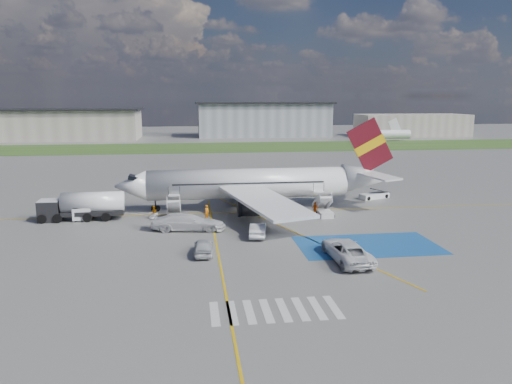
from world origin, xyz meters
TOP-DOWN VIEW (x-y plane):
  - ground at (0.00, 0.00)m, footprint 400.00×400.00m
  - grass_strip at (0.00, 95.00)m, footprint 400.00×30.00m
  - taxiway_line_main at (0.00, 12.00)m, footprint 120.00×0.20m
  - taxiway_line_cross at (-5.00, -10.00)m, footprint 0.20×60.00m
  - taxiway_line_diag at (0.00, 12.00)m, footprint 20.71×56.45m
  - staging_box at (10.00, -4.00)m, footprint 14.00×8.00m
  - crosswalk at (-1.80, -18.00)m, footprint 9.00×4.00m
  - terminal_west at (-55.00, 130.00)m, footprint 60.00×22.00m
  - terminal_centre at (20.00, 135.00)m, footprint 48.00×18.00m
  - terminal_east at (75.00, 128.00)m, footprint 40.00×16.00m
  - airliner at (1.51, 14.00)m, footprint 36.81×32.95m
  - airstairs_fwd at (-9.50, 8.70)m, footprint 1.90×5.20m
  - airstairs_aft at (9.00, 8.70)m, footprint 1.90×5.20m
  - fuel_tanker at (-20.36, 10.62)m, footprint 9.92×2.87m
  - gpu_cart at (-20.40, 10.07)m, footprint 2.17×1.51m
  - belt_loader at (19.12, 18.30)m, footprint 5.07×3.22m
  - car_silver_a at (-6.37, -4.77)m, footprint 1.95×4.50m
  - car_silver_b at (-0.44, 0.68)m, footprint 2.47×4.91m
  - van_white_a at (6.51, -8.01)m, footprint 3.06×6.35m
  - van_white_b at (-7.80, 4.14)m, footprint 6.43×3.37m
  - crew_fwd at (-5.57, 8.41)m, footprint 0.79×0.81m
  - crew_nose at (-11.88, 9.69)m, footprint 0.99×1.01m
  - crew_aft at (7.94, 9.23)m, footprint 0.79×1.06m

SIDE VIEW (x-z plane):
  - ground at x=0.00m, z-range 0.00..0.00m
  - grass_strip at x=0.00m, z-range 0.00..0.01m
  - taxiway_line_main at x=0.00m, z-range 0.00..0.01m
  - taxiway_line_cross at x=-5.00m, z-range 0.00..0.01m
  - taxiway_line_diag at x=0.00m, z-range 0.00..0.01m
  - staging_box at x=10.00m, z-range 0.00..0.01m
  - crosswalk at x=-1.80m, z-range 0.00..0.01m
  - belt_loader at x=19.12m, z-range -0.37..1.10m
  - airstairs_fwd at x=-9.50m, z-range -1.18..2.42m
  - airstairs_aft at x=9.00m, z-range -1.18..2.42m
  - car_silver_a at x=-6.37m, z-range 0.00..1.51m
  - car_silver_b at x=-0.44m, z-range 0.00..1.54m
  - gpu_cart at x=-20.40m, z-range -0.08..1.63m
  - crew_nose at x=-11.88m, z-range 0.00..1.64m
  - crew_aft at x=7.94m, z-range 0.00..1.67m
  - crew_fwd at x=-5.57m, z-range 0.00..1.87m
  - van_white_a at x=6.51m, z-range 0.00..2.36m
  - van_white_b at x=-7.80m, z-range 0.00..2.40m
  - fuel_tanker at x=-20.36m, z-range -0.27..3.10m
  - airliner at x=1.51m, z-range -2.57..9.35m
  - terminal_east at x=75.00m, z-range 0.00..8.00m
  - terminal_west at x=-55.00m, z-range 0.00..10.00m
  - terminal_centre at x=20.00m, z-range 0.00..12.00m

